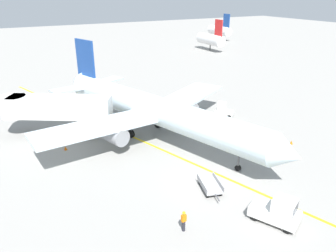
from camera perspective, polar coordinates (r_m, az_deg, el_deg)
ground_plane at (r=30.57m, az=6.42°, el=-10.13°), size 300.00×300.00×0.00m
taxi_line_yellow at (r=34.56m, az=2.89°, el=-5.85°), size 24.24×76.42×0.01m
airliner at (r=38.81m, az=-2.71°, el=2.96°), size 27.71×34.54×10.10m
jet_bridge at (r=41.46m, az=-19.90°, el=3.08°), size 12.24×8.85×4.85m
pushback_tug at (r=26.95m, az=18.47°, el=-13.79°), size 3.28×4.07×2.20m
baggage_tug_near_wing at (r=46.21m, az=9.53°, el=2.67°), size 2.54×2.67×2.10m
belt_loader_forward_hold at (r=41.24m, az=10.70°, el=-0.14°), size 3.40×5.02×2.59m
baggage_cart_loaded at (r=29.74m, az=7.30°, el=-10.14°), size 2.29×3.83×0.94m
ground_crew_marshaller at (r=24.94m, az=2.75°, el=-16.02°), size 0.36×0.24×1.70m
safety_cone_nose_left at (r=38.17m, az=-17.33°, el=-3.67°), size 0.36×0.36×0.44m
safety_cone_nose_right at (r=40.35m, az=20.57°, el=-2.66°), size 0.36×0.36×0.44m
distant_aircraft_far_left at (r=97.75m, az=7.41°, el=14.69°), size 3.00×10.10×8.80m
distant_aircraft_mid_left at (r=120.13m, az=8.94°, el=16.07°), size 3.00×10.10×8.80m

